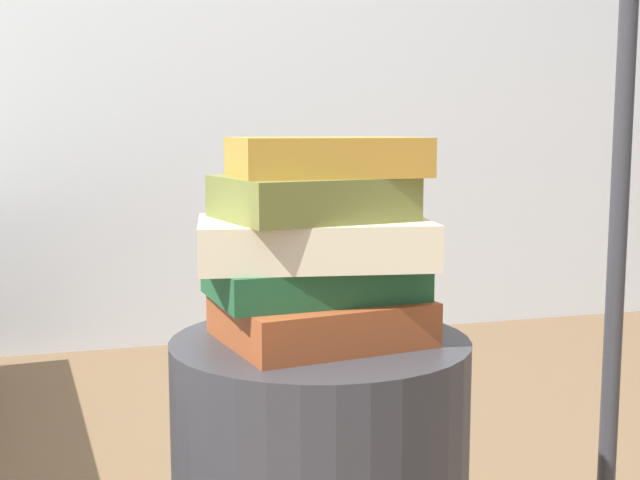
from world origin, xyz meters
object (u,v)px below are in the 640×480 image
at_px(book_forest, 314,279).
at_px(book_olive, 311,198).
at_px(book_cream, 313,241).
at_px(book_rust, 319,318).
at_px(book_ochre, 325,157).

height_order(book_forest, book_olive, book_olive).
xyz_separation_m(book_forest, book_cream, (-0.00, -0.00, 0.05)).
relative_size(book_rust, book_olive, 1.10).
xyz_separation_m(book_forest, book_olive, (-0.00, -0.00, 0.11)).
height_order(book_forest, book_ochre, book_ochre).
xyz_separation_m(book_rust, book_cream, (-0.01, 0.00, 0.10)).
bearing_deg(book_ochre, book_olive, -165.20).
bearing_deg(book_cream, book_ochre, 33.10).
xyz_separation_m(book_forest, book_ochre, (0.02, 0.00, 0.16)).
height_order(book_cream, book_olive, book_olive).
relative_size(book_olive, book_ochre, 0.94).
bearing_deg(book_olive, book_rust, -30.52).
bearing_deg(book_olive, book_cream, -81.30).
xyz_separation_m(book_cream, book_olive, (-0.00, 0.00, 0.06)).
distance_m(book_rust, book_cream, 0.10).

